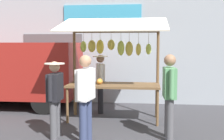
# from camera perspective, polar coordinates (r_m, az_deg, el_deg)

# --- Properties ---
(ground_plane) EXTENTS (40.00, 40.00, 0.00)m
(ground_plane) POSITION_cam_1_polar(r_m,az_deg,el_deg) (7.25, 0.30, -9.67)
(ground_plane) COLOR #38383D
(street_backdrop) EXTENTS (9.00, 0.30, 3.40)m
(street_backdrop) POSITION_cam_1_polar(r_m,az_deg,el_deg) (9.19, 1.62, 4.20)
(street_backdrop) COLOR #8C939E
(street_backdrop) RESTS_ON ground
(market_stall) EXTENTS (2.50, 1.46, 2.50)m
(market_stall) POSITION_cam_1_polar(r_m,az_deg,el_deg) (7.08, 0.08, 2.81)
(market_stall) COLOR brown
(market_stall) RESTS_ON ground
(vendor_with_sunhat) EXTENTS (0.40, 0.66, 1.56)m
(vendor_with_sunhat) POSITION_cam_1_polar(r_m,az_deg,el_deg) (7.87, -2.25, -1.75)
(vendor_with_sunhat) COLOR #232328
(vendor_with_sunhat) RESTS_ON ground
(shopper_in_grey_tee) EXTENTS (0.25, 0.70, 1.65)m
(shopper_in_grey_tee) POSITION_cam_1_polar(r_m,az_deg,el_deg) (5.75, 11.07, -3.92)
(shopper_in_grey_tee) COLOR #4C4C51
(shopper_in_grey_tee) RESTS_ON ground
(shopper_with_ponytail) EXTENTS (0.29, 0.69, 1.64)m
(shopper_with_ponytail) POSITION_cam_1_polar(r_m,az_deg,el_deg) (5.49, -5.16, -4.35)
(shopper_with_ponytail) COLOR navy
(shopper_with_ponytail) RESTS_ON ground
(shopper_with_shopping_bag) EXTENTS (0.39, 0.66, 1.51)m
(shopper_with_shopping_bag) POSITION_cam_1_polar(r_m,az_deg,el_deg) (5.86, -10.99, -4.57)
(shopper_with_shopping_bag) COLOR #4C4C51
(shopper_with_shopping_bag) RESTS_ON ground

